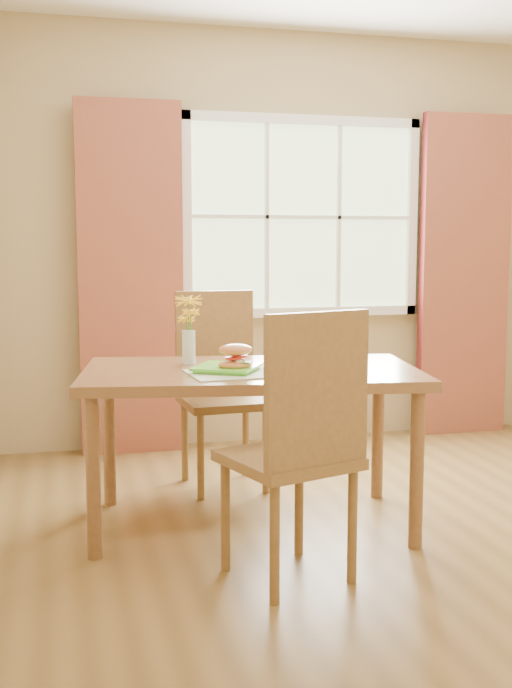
{
  "coord_description": "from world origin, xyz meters",
  "views": [
    {
      "loc": [
        -1.61,
        -3.3,
        1.33
      ],
      "look_at": [
        -0.73,
        0.24,
        0.87
      ],
      "focal_mm": 42.0,
      "sensor_mm": 36.0,
      "label": 1
    }
  ],
  "objects_px": {
    "chair_near": "(302,437)",
    "croissant_sandwich": "(235,357)",
    "chair_far": "(219,379)",
    "water_glass": "(303,360)",
    "dining_table": "(251,385)",
    "flower_vase": "(189,323)"
  },
  "relations": [
    {
      "from": "chair_near",
      "to": "croissant_sandwich",
      "type": "bearing_deg",
      "value": 84.88
    },
    {
      "from": "chair_far",
      "to": "water_glass",
      "type": "height_order",
      "value": "chair_far"
    },
    {
      "from": "dining_table",
      "to": "croissant_sandwich",
      "type": "distance_m",
      "value": 0.22
    },
    {
      "from": "water_glass",
      "to": "flower_vase",
      "type": "bearing_deg",
      "value": 140.2
    },
    {
      "from": "chair_far",
      "to": "croissant_sandwich",
      "type": "bearing_deg",
      "value": -100.75
    },
    {
      "from": "dining_table",
      "to": "flower_vase",
      "type": "bearing_deg",
      "value": 147.9
    },
    {
      "from": "dining_table",
      "to": "water_glass",
      "type": "bearing_deg",
      "value": -29.16
    },
    {
      "from": "chair_far",
      "to": "croissant_sandwich",
      "type": "height_order",
      "value": "chair_far"
    },
    {
      "from": "chair_far",
      "to": "flower_vase",
      "type": "xyz_separation_m",
      "value": [
        -0.25,
        -0.49,
        0.37
      ]
    },
    {
      "from": "dining_table",
      "to": "croissant_sandwich",
      "type": "bearing_deg",
      "value": -119.59
    },
    {
      "from": "water_glass",
      "to": "dining_table",
      "type": "bearing_deg",
      "value": 141.87
    },
    {
      "from": "chair_far",
      "to": "croissant_sandwich",
      "type": "relative_size",
      "value": 6.53
    },
    {
      "from": "dining_table",
      "to": "chair_far",
      "type": "height_order",
      "value": "chair_far"
    },
    {
      "from": "chair_near",
      "to": "croissant_sandwich",
      "type": "height_order",
      "value": "chair_near"
    },
    {
      "from": "dining_table",
      "to": "chair_near",
      "type": "relative_size",
      "value": 1.53
    },
    {
      "from": "croissant_sandwich",
      "to": "flower_vase",
      "type": "xyz_separation_m",
      "value": [
        -0.15,
        0.35,
        0.12
      ]
    },
    {
      "from": "flower_vase",
      "to": "chair_near",
      "type": "bearing_deg",
      "value": -73.05
    },
    {
      "from": "flower_vase",
      "to": "croissant_sandwich",
      "type": "bearing_deg",
      "value": -66.59
    },
    {
      "from": "chair_far",
      "to": "water_glass",
      "type": "distance_m",
      "value": 0.92
    },
    {
      "from": "chair_near",
      "to": "flower_vase",
      "type": "xyz_separation_m",
      "value": [
        -0.28,
        0.93,
        0.36
      ]
    },
    {
      "from": "croissant_sandwich",
      "to": "water_glass",
      "type": "relative_size",
      "value": 1.44
    },
    {
      "from": "dining_table",
      "to": "chair_far",
      "type": "xyz_separation_m",
      "value": [
        -0.01,
        0.71,
        -0.09
      ]
    }
  ]
}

